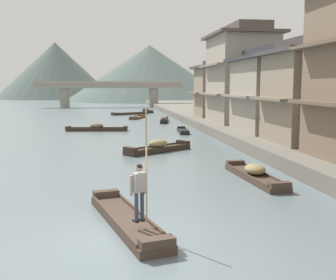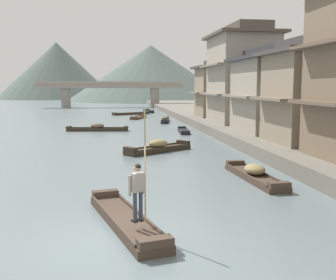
{
  "view_description": "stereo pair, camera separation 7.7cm",
  "coord_description": "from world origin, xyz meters",
  "px_view_note": "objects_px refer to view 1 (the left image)",
  "views": [
    {
      "loc": [
        -0.25,
        -11.22,
        4.14
      ],
      "look_at": [
        2.85,
        11.06,
        1.25
      ],
      "focal_mm": 45.69,
      "sensor_mm": 36.0,
      "label": 1
    },
    {
      "loc": [
        -0.18,
        -11.23,
        4.14
      ],
      "look_at": [
        2.85,
        11.06,
        1.25
      ],
      "focal_mm": 45.69,
      "sensor_mm": 36.0,
      "label": 2
    }
  ],
  "objects_px": {
    "boat_moored_third": "(158,148)",
    "house_waterfront_narrow": "(277,91)",
    "boat_crossing_west": "(137,117)",
    "boat_moored_far": "(255,175)",
    "boat_upstream_distant": "(97,128)",
    "boat_moored_nearest": "(164,120)",
    "boat_midriver_drifting": "(130,114)",
    "stone_bridge": "(110,90)",
    "house_waterfront_tall": "(315,92)",
    "boat_foreground_poled": "(127,220)",
    "house_waterfront_far": "(241,75)",
    "boatman_person": "(140,185)",
    "house_waterfront_end": "(223,89)",
    "boat_moored_second": "(148,111)",
    "boat_midriver_upstream": "(183,131)"
  },
  "relations": [
    {
      "from": "boat_midriver_upstream",
      "to": "boat_crossing_west",
      "type": "relative_size",
      "value": 0.91
    },
    {
      "from": "boat_foreground_poled",
      "to": "stone_bridge",
      "type": "height_order",
      "value": "stone_bridge"
    },
    {
      "from": "boat_moored_third",
      "to": "boat_moored_far",
      "type": "distance_m",
      "value": 9.11
    },
    {
      "from": "boat_moored_nearest",
      "to": "boat_upstream_distant",
      "type": "distance_m",
      "value": 11.4
    },
    {
      "from": "boat_midriver_drifting",
      "to": "house_waterfront_narrow",
      "type": "bearing_deg",
      "value": -72.97
    },
    {
      "from": "boat_upstream_distant",
      "to": "stone_bridge",
      "type": "distance_m",
      "value": 43.0
    },
    {
      "from": "boat_upstream_distant",
      "to": "house_waterfront_narrow",
      "type": "relative_size",
      "value": 0.79
    },
    {
      "from": "boatman_person",
      "to": "boat_moored_nearest",
      "type": "distance_m",
      "value": 37.24
    },
    {
      "from": "boat_upstream_distant",
      "to": "house_waterfront_narrow",
      "type": "bearing_deg",
      "value": -33.77
    },
    {
      "from": "boat_midriver_upstream",
      "to": "boat_upstream_distant",
      "type": "relative_size",
      "value": 0.7
    },
    {
      "from": "boat_moored_third",
      "to": "house_waterfront_narrow",
      "type": "xyz_separation_m",
      "value": [
        9.33,
        4.07,
        3.47
      ]
    },
    {
      "from": "boat_moored_far",
      "to": "boat_crossing_west",
      "type": "bearing_deg",
      "value": 94.41
    },
    {
      "from": "boat_crossing_west",
      "to": "boat_foreground_poled",
      "type": "bearing_deg",
      "value": -94.3
    },
    {
      "from": "boatman_person",
      "to": "boat_moored_second",
      "type": "height_order",
      "value": "boatman_person"
    },
    {
      "from": "boat_upstream_distant",
      "to": "house_waterfront_far",
      "type": "bearing_deg",
      "value": -3.51
    },
    {
      "from": "boat_moored_third",
      "to": "boat_midriver_upstream",
      "type": "bearing_deg",
      "value": 72.06
    },
    {
      "from": "boat_foreground_poled",
      "to": "boat_upstream_distant",
      "type": "bearing_deg",
      "value": 93.35
    },
    {
      "from": "boat_moored_third",
      "to": "boat_crossing_west",
      "type": "bearing_deg",
      "value": 88.85
    },
    {
      "from": "boat_moored_far",
      "to": "boat_foreground_poled",
      "type": "bearing_deg",
      "value": -137.24
    },
    {
      "from": "boatman_person",
      "to": "boat_crossing_west",
      "type": "height_order",
      "value": "boatman_person"
    },
    {
      "from": "boat_moored_far",
      "to": "boat_crossing_west",
      "type": "distance_m",
      "value": 35.92
    },
    {
      "from": "boat_crossing_west",
      "to": "house_waterfront_tall",
      "type": "distance_m",
      "value": 31.01
    },
    {
      "from": "boat_foreground_poled",
      "to": "boat_moored_nearest",
      "type": "relative_size",
      "value": 1.05
    },
    {
      "from": "boat_moored_third",
      "to": "boat_crossing_west",
      "type": "xyz_separation_m",
      "value": [
        0.55,
        27.33,
        -0.15
      ]
    },
    {
      "from": "stone_bridge",
      "to": "boat_moored_far",
      "type": "bearing_deg",
      "value": -84.6
    },
    {
      "from": "boat_midriver_drifting",
      "to": "boat_midriver_upstream",
      "type": "distance_m",
      "value": 24.25
    },
    {
      "from": "boatman_person",
      "to": "boat_moored_far",
      "type": "distance_m",
      "value": 8.68
    },
    {
      "from": "boatman_person",
      "to": "boat_moored_second",
      "type": "bearing_deg",
      "value": 84.56
    },
    {
      "from": "boat_upstream_distant",
      "to": "stone_bridge",
      "type": "bearing_deg",
      "value": 88.2
    },
    {
      "from": "boat_midriver_upstream",
      "to": "boat_upstream_distant",
      "type": "height_order",
      "value": "boat_upstream_distant"
    },
    {
      "from": "house_waterfront_narrow",
      "to": "boat_moored_nearest",
      "type": "bearing_deg",
      "value": 108.99
    },
    {
      "from": "boat_moored_far",
      "to": "boat_upstream_distant",
      "type": "distance_m",
      "value": 22.8
    },
    {
      "from": "boat_crossing_west",
      "to": "house_waterfront_narrow",
      "type": "height_order",
      "value": "house_waterfront_narrow"
    },
    {
      "from": "boat_moored_nearest",
      "to": "boat_moored_second",
      "type": "distance_m",
      "value": 17.73
    },
    {
      "from": "house_waterfront_tall",
      "to": "house_waterfront_narrow",
      "type": "xyz_separation_m",
      "value": [
        0.22,
        6.33,
        -0.01
      ]
    },
    {
      "from": "boat_foreground_poled",
      "to": "house_waterfront_tall",
      "type": "bearing_deg",
      "value": 44.95
    },
    {
      "from": "boat_upstream_distant",
      "to": "boat_moored_second",
      "type": "bearing_deg",
      "value": 75.0
    },
    {
      "from": "boat_crossing_west",
      "to": "boat_moored_nearest",
      "type": "bearing_deg",
      "value": -64.17
    },
    {
      "from": "house_waterfront_tall",
      "to": "boat_crossing_west",
      "type": "bearing_deg",
      "value": 106.14
    },
    {
      "from": "boat_moored_nearest",
      "to": "boat_moored_third",
      "type": "relative_size",
      "value": 1.16
    },
    {
      "from": "boat_midriver_drifting",
      "to": "house_waterfront_far",
      "type": "height_order",
      "value": "house_waterfront_far"
    },
    {
      "from": "boat_midriver_drifting",
      "to": "stone_bridge",
      "type": "bearing_deg",
      "value": 97.34
    },
    {
      "from": "boat_midriver_upstream",
      "to": "boat_upstream_distant",
      "type": "distance_m",
      "value": 7.95
    },
    {
      "from": "boat_moored_nearest",
      "to": "boat_midriver_drifting",
      "type": "relative_size",
      "value": 0.97
    },
    {
      "from": "boat_midriver_upstream",
      "to": "house_waterfront_narrow",
      "type": "height_order",
      "value": "house_waterfront_narrow"
    },
    {
      "from": "boat_midriver_drifting",
      "to": "boat_crossing_west",
      "type": "relative_size",
      "value": 1.23
    },
    {
      "from": "boat_crossing_west",
      "to": "house_waterfront_end",
      "type": "distance_m",
      "value": 12.39
    },
    {
      "from": "boat_foreground_poled",
      "to": "boat_moored_third",
      "type": "relative_size",
      "value": 1.22
    },
    {
      "from": "boat_midriver_drifting",
      "to": "house_waterfront_end",
      "type": "bearing_deg",
      "value": -58.0
    },
    {
      "from": "boat_midriver_drifting",
      "to": "boat_moored_nearest",
      "type": "bearing_deg",
      "value": -75.72
    }
  ]
}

